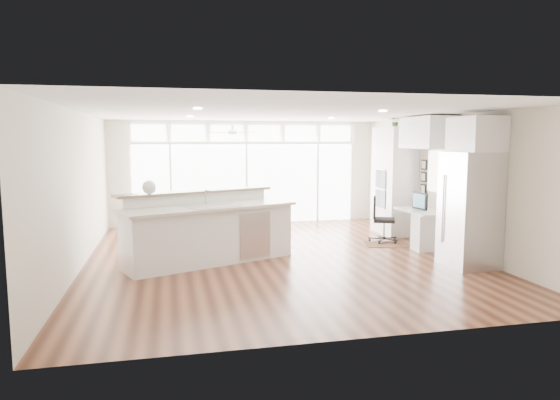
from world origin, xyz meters
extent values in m
cube|color=#442215|center=(0.00, 0.00, -0.01)|extent=(7.00, 8.00, 0.02)
cube|color=white|center=(0.00, 0.00, 2.70)|extent=(7.00, 8.00, 0.02)
cube|color=beige|center=(0.00, 4.00, 1.35)|extent=(7.00, 0.04, 2.70)
cube|color=beige|center=(0.00, -4.00, 1.35)|extent=(7.00, 0.04, 2.70)
cube|color=beige|center=(-3.50, 0.00, 1.35)|extent=(0.04, 8.00, 2.70)
cube|color=beige|center=(3.50, 0.00, 1.35)|extent=(0.04, 8.00, 2.70)
cube|color=white|center=(0.00, 3.94, 1.05)|extent=(5.80, 0.06, 2.08)
cube|color=white|center=(0.00, 3.94, 2.38)|extent=(5.90, 0.06, 0.40)
cube|color=white|center=(3.46, 0.30, 1.55)|extent=(0.04, 0.85, 0.85)
cube|color=white|center=(-0.50, 2.80, 2.48)|extent=(1.16, 1.16, 0.32)
cube|color=beige|center=(0.00, 0.20, 2.68)|extent=(3.40, 3.00, 0.02)
cube|color=white|center=(3.17, 1.80, 1.25)|extent=(0.64, 1.20, 2.50)
cube|color=white|center=(3.13, 0.30, 0.38)|extent=(0.72, 1.30, 0.76)
cube|color=white|center=(3.17, 0.30, 2.35)|extent=(0.64, 1.30, 0.64)
cube|color=silver|center=(3.11, -1.35, 1.00)|extent=(0.76, 0.90, 2.00)
cube|color=white|center=(3.17, -1.35, 2.30)|extent=(0.64, 0.90, 0.60)
cube|color=black|center=(3.46, 0.92, 1.40)|extent=(0.06, 0.22, 0.80)
cube|color=white|center=(-1.30, -0.11, 0.63)|extent=(3.40, 2.31, 1.27)
cube|color=#311B0F|center=(2.48, 0.59, 0.01)|extent=(1.02, 0.84, 0.01)
cube|color=black|center=(2.54, 0.90, 0.49)|extent=(0.65, 0.63, 0.98)
sphere|color=white|center=(-2.33, -0.10, 1.39)|extent=(0.30, 0.30, 0.24)
cube|color=black|center=(3.05, 0.30, 0.96)|extent=(0.13, 0.48, 0.39)
cube|color=silver|center=(2.88, 0.30, 0.77)|extent=(0.17, 0.37, 0.02)
imported|color=#38622A|center=(3.17, 1.80, 2.61)|extent=(0.28, 0.30, 0.21)
camera|label=1|loc=(-1.99, -9.01, 2.20)|focal=32.00mm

